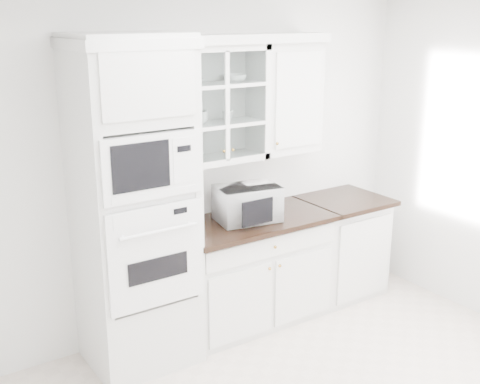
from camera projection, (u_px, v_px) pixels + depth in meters
room_shell at (309, 139)px, 3.69m from camera, size 4.00×3.50×2.70m
oven_column at (135, 208)px, 4.24m from camera, size 0.76×0.68×2.40m
base_cabinet_run at (251, 269)px, 5.03m from camera, size 1.32×0.67×0.92m
extra_base_cabinet at (340, 245)px, 5.56m from camera, size 0.72×0.67×0.92m
upper_cabinet_glass at (215, 104)px, 4.61m from camera, size 0.80×0.33×0.90m
upper_cabinet_solid at (285, 98)px, 4.97m from camera, size 0.55×0.33×0.90m
crown_molding at (204, 39)px, 4.39m from camera, size 2.14×0.38×0.07m
countertop_microwave at (247, 203)px, 4.81m from camera, size 0.56×0.49×0.28m
bowl_a at (189, 82)px, 4.43m from camera, size 0.21×0.21×0.05m
bowl_b at (235, 78)px, 4.65m from camera, size 0.21×0.21×0.06m
cup_a at (200, 118)px, 4.55m from camera, size 0.14×0.14×0.10m
cup_b at (227, 115)px, 4.70m from camera, size 0.11×0.11×0.08m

